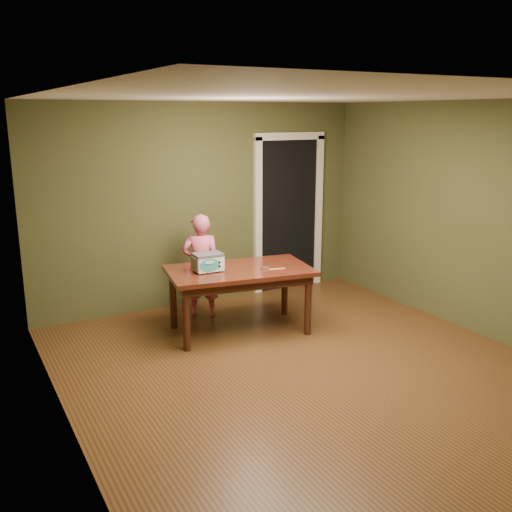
% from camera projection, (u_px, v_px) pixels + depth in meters
% --- Properties ---
extents(floor, '(5.00, 5.00, 0.00)m').
position_uv_depth(floor, '(309.00, 371.00, 5.57)').
color(floor, brown).
rests_on(floor, ground).
extents(room_shell, '(4.52, 5.02, 2.61)m').
position_uv_depth(room_shell, '(313.00, 198.00, 5.16)').
color(room_shell, '#494B28').
rests_on(room_shell, ground).
extents(doorway, '(1.10, 0.66, 2.25)m').
position_uv_depth(doorway, '(278.00, 212.00, 8.29)').
color(doorway, black).
rests_on(doorway, ground).
extents(dining_table, '(1.73, 1.16, 0.75)m').
position_uv_depth(dining_table, '(239.00, 277.00, 6.46)').
color(dining_table, '#3D160E').
rests_on(dining_table, floor).
extents(toy_oven, '(0.34, 0.24, 0.20)m').
position_uv_depth(toy_oven, '(208.00, 262.00, 6.29)').
color(toy_oven, '#4C4F54').
rests_on(toy_oven, dining_table).
extents(baking_pan, '(0.10, 0.10, 0.02)m').
position_uv_depth(baking_pan, '(265.00, 268.00, 6.42)').
color(baking_pan, silver).
rests_on(baking_pan, dining_table).
extents(spatula, '(0.18, 0.06, 0.01)m').
position_uv_depth(spatula, '(277.00, 269.00, 6.40)').
color(spatula, tan).
rests_on(spatula, dining_table).
extents(child, '(0.55, 0.48, 1.29)m').
position_uv_depth(child, '(201.00, 266.00, 6.96)').
color(child, '#EB6183').
rests_on(child, floor).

